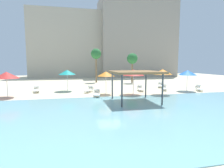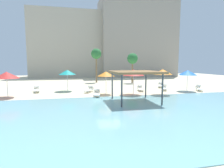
{
  "view_description": "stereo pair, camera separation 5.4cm",
  "coord_description": "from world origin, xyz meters",
  "px_view_note": "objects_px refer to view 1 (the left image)",
  "views": [
    {
      "loc": [
        -3.58,
        -16.95,
        3.51
      ],
      "look_at": [
        0.6,
        2.0,
        1.3
      ],
      "focal_mm": 29.05,
      "sensor_mm": 36.0,
      "label": 1
    },
    {
      "loc": [
        -3.53,
        -16.96,
        3.51
      ],
      "look_at": [
        0.6,
        2.0,
        1.3
      ],
      "focal_mm": 29.05,
      "sensor_mm": 36.0,
      "label": 2
    }
  ],
  "objects_px": {
    "lounge_chair_3": "(164,88)",
    "lounge_chair_4": "(140,88)",
    "shade_pavilion": "(136,73)",
    "lounge_chair_0": "(37,90)",
    "beach_umbrella_orange_6": "(106,74)",
    "beach_umbrella_blue_0": "(187,73)",
    "beach_umbrella_red_5": "(6,75)",
    "beach_umbrella_orange_4": "(163,72)",
    "lounge_chair_5": "(89,89)",
    "lounge_chair_2": "(160,85)",
    "palm_tree_1": "(132,59)",
    "lounge_chair_6": "(199,88)",
    "beach_umbrella_teal_3": "(67,72)",
    "lounge_chair_1": "(97,93)",
    "beach_umbrella_red_1": "(133,72)",
    "palm_tree_0": "(96,55)"
  },
  "relations": [
    {
      "from": "lounge_chair_3",
      "to": "lounge_chair_4",
      "type": "height_order",
      "value": "same"
    },
    {
      "from": "shade_pavilion",
      "to": "lounge_chair_0",
      "type": "relative_size",
      "value": 2.13
    },
    {
      "from": "beach_umbrella_orange_6",
      "to": "shade_pavilion",
      "type": "bearing_deg",
      "value": -69.23
    },
    {
      "from": "shade_pavilion",
      "to": "beach_umbrella_blue_0",
      "type": "bearing_deg",
      "value": 29.18
    },
    {
      "from": "beach_umbrella_red_5",
      "to": "lounge_chair_3",
      "type": "bearing_deg",
      "value": 3.57
    },
    {
      "from": "beach_umbrella_orange_4",
      "to": "beach_umbrella_red_5",
      "type": "distance_m",
      "value": 16.58
    },
    {
      "from": "beach_umbrella_blue_0",
      "to": "lounge_chair_4",
      "type": "relative_size",
      "value": 1.35
    },
    {
      "from": "beach_umbrella_orange_6",
      "to": "lounge_chair_5",
      "type": "distance_m",
      "value": 3.25
    },
    {
      "from": "lounge_chair_2",
      "to": "palm_tree_1",
      "type": "xyz_separation_m",
      "value": [
        -2.14,
        6.62,
        3.93
      ]
    },
    {
      "from": "beach_umbrella_red_5",
      "to": "lounge_chair_6",
      "type": "xyz_separation_m",
      "value": [
        22.57,
        -0.17,
        -1.99
      ]
    },
    {
      "from": "beach_umbrella_teal_3",
      "to": "palm_tree_1",
      "type": "relative_size",
      "value": 0.51
    },
    {
      "from": "beach_umbrella_red_5",
      "to": "lounge_chair_1",
      "type": "bearing_deg",
      "value": -8.8
    },
    {
      "from": "lounge_chair_0",
      "to": "beach_umbrella_orange_6",
      "type": "bearing_deg",
      "value": 56.63
    },
    {
      "from": "beach_umbrella_teal_3",
      "to": "beach_umbrella_red_5",
      "type": "relative_size",
      "value": 1.01
    },
    {
      "from": "lounge_chair_1",
      "to": "palm_tree_1",
      "type": "xyz_separation_m",
      "value": [
        8.0,
        11.99,
        3.93
      ]
    },
    {
      "from": "beach_umbrella_red_1",
      "to": "palm_tree_0",
      "type": "relative_size",
      "value": 0.46
    },
    {
      "from": "palm_tree_0",
      "to": "palm_tree_1",
      "type": "relative_size",
      "value": 1.17
    },
    {
      "from": "beach_umbrella_red_1",
      "to": "beach_umbrella_orange_4",
      "type": "distance_m",
      "value": 3.26
    },
    {
      "from": "lounge_chair_2",
      "to": "beach_umbrella_orange_6",
      "type": "bearing_deg",
      "value": -37.37
    },
    {
      "from": "beach_umbrella_orange_4",
      "to": "lounge_chair_5",
      "type": "xyz_separation_m",
      "value": [
        -7.89,
        3.56,
        -2.24
      ]
    },
    {
      "from": "beach_umbrella_blue_0",
      "to": "beach_umbrella_orange_6",
      "type": "height_order",
      "value": "beach_umbrella_blue_0"
    },
    {
      "from": "lounge_chair_3",
      "to": "palm_tree_1",
      "type": "height_order",
      "value": "palm_tree_1"
    },
    {
      "from": "lounge_chair_2",
      "to": "palm_tree_0",
      "type": "relative_size",
      "value": 0.32
    },
    {
      "from": "palm_tree_1",
      "to": "lounge_chair_0",
      "type": "bearing_deg",
      "value": -153.03
    },
    {
      "from": "beach_umbrella_orange_4",
      "to": "beach_umbrella_red_5",
      "type": "relative_size",
      "value": 1.08
    },
    {
      "from": "lounge_chair_0",
      "to": "lounge_chair_3",
      "type": "relative_size",
      "value": 1.01
    },
    {
      "from": "lounge_chair_1",
      "to": "palm_tree_1",
      "type": "height_order",
      "value": "palm_tree_1"
    },
    {
      "from": "lounge_chair_0",
      "to": "lounge_chair_6",
      "type": "distance_m",
      "value": 20.54
    },
    {
      "from": "beach_umbrella_blue_0",
      "to": "palm_tree_0",
      "type": "height_order",
      "value": "palm_tree_0"
    },
    {
      "from": "beach_umbrella_red_1",
      "to": "lounge_chair_3",
      "type": "relative_size",
      "value": 1.45
    },
    {
      "from": "beach_umbrella_orange_6",
      "to": "beach_umbrella_red_1",
      "type": "bearing_deg",
      "value": -17.64
    },
    {
      "from": "lounge_chair_0",
      "to": "beach_umbrella_teal_3",
      "type": "bearing_deg",
      "value": 80.93
    },
    {
      "from": "lounge_chair_1",
      "to": "lounge_chair_2",
      "type": "bearing_deg",
      "value": 125.42
    },
    {
      "from": "shade_pavilion",
      "to": "lounge_chair_4",
      "type": "relative_size",
      "value": 2.13
    },
    {
      "from": "beach_umbrella_teal_3",
      "to": "palm_tree_1",
      "type": "height_order",
      "value": "palm_tree_1"
    },
    {
      "from": "lounge_chair_4",
      "to": "lounge_chair_6",
      "type": "distance_m",
      "value": 7.62
    },
    {
      "from": "beach_umbrella_teal_3",
      "to": "lounge_chair_6",
      "type": "xyz_separation_m",
      "value": [
        16.6,
        -3.37,
        -2.06
      ]
    },
    {
      "from": "beach_umbrella_red_1",
      "to": "lounge_chair_6",
      "type": "distance_m",
      "value": 9.56
    },
    {
      "from": "lounge_chair_0",
      "to": "palm_tree_1",
      "type": "xyz_separation_m",
      "value": [
        14.85,
        7.56,
        3.93
      ]
    },
    {
      "from": "palm_tree_0",
      "to": "lounge_chair_4",
      "type": "bearing_deg",
      "value": -70.14
    },
    {
      "from": "lounge_chair_5",
      "to": "palm_tree_1",
      "type": "bearing_deg",
      "value": 161.67
    },
    {
      "from": "lounge_chair_0",
      "to": "lounge_chair_5",
      "type": "relative_size",
      "value": 1.0
    },
    {
      "from": "beach_umbrella_teal_3",
      "to": "palm_tree_0",
      "type": "xyz_separation_m",
      "value": [
        4.96,
        9.67,
        2.71
      ]
    },
    {
      "from": "beach_umbrella_red_5",
      "to": "beach_umbrella_red_1",
      "type": "bearing_deg",
      "value": -4.74
    },
    {
      "from": "beach_umbrella_blue_0",
      "to": "beach_umbrella_red_5",
      "type": "relative_size",
      "value": 1.0
    },
    {
      "from": "beach_umbrella_teal_3",
      "to": "lounge_chair_4",
      "type": "relative_size",
      "value": 1.36
    },
    {
      "from": "lounge_chair_6",
      "to": "palm_tree_0",
      "type": "distance_m",
      "value": 18.12
    },
    {
      "from": "lounge_chair_1",
      "to": "lounge_chair_3",
      "type": "bearing_deg",
      "value": 112.96
    },
    {
      "from": "beach_umbrella_red_1",
      "to": "beach_umbrella_teal_3",
      "type": "bearing_deg",
      "value": 149.57
    },
    {
      "from": "lounge_chair_4",
      "to": "lounge_chair_5",
      "type": "bearing_deg",
      "value": -81.08
    }
  ]
}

